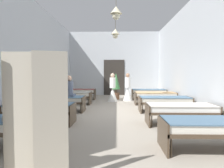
# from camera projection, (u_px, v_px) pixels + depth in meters

# --- Properties ---
(ground_plane) EXTENTS (6.68, 12.91, 0.10)m
(ground_plane) POSITION_uv_depth(u_px,v_px,m) (112.00, 113.00, 7.60)
(ground_plane) COLOR #9E9384
(room_shell) EXTENTS (6.48, 12.51, 4.30)m
(room_shell) POSITION_uv_depth(u_px,v_px,m) (113.00, 57.00, 8.82)
(room_shell) COLOR silver
(room_shell) RESTS_ON ground
(bed_left_row_0) EXTENTS (1.90, 0.84, 0.57)m
(bed_left_row_0) POSITION_uv_depth(u_px,v_px,m) (3.00, 125.00, 3.83)
(bed_left_row_0) COLOR #473828
(bed_left_row_0) RESTS_ON ground
(bed_right_row_0) EXTENTS (1.90, 0.84, 0.57)m
(bed_right_row_0) POSITION_uv_depth(u_px,v_px,m) (213.00, 127.00, 3.73)
(bed_right_row_0) COLOR #473828
(bed_right_row_0) RESTS_ON ground
(bed_left_row_1) EXTENTS (1.90, 0.84, 0.57)m
(bed_left_row_1) POSITION_uv_depth(u_px,v_px,m) (40.00, 108.00, 5.73)
(bed_left_row_1) COLOR #473828
(bed_left_row_1) RESTS_ON ground
(bed_right_row_1) EXTENTS (1.90, 0.84, 0.57)m
(bed_right_row_1) POSITION_uv_depth(u_px,v_px,m) (181.00, 109.00, 5.63)
(bed_right_row_1) COLOR #473828
(bed_right_row_1) RESTS_ON ground
(bed_left_row_2) EXTENTS (1.90, 0.84, 0.57)m
(bed_left_row_2) POSITION_uv_depth(u_px,v_px,m) (60.00, 100.00, 7.63)
(bed_left_row_2) COLOR #473828
(bed_left_row_2) RESTS_ON ground
(bed_right_row_2) EXTENTS (1.90, 0.84, 0.57)m
(bed_right_row_2) POSITION_uv_depth(u_px,v_px,m) (165.00, 100.00, 7.53)
(bed_right_row_2) COLOR #473828
(bed_right_row_2) RESTS_ON ground
(bed_left_row_3) EXTENTS (1.90, 0.84, 0.57)m
(bed_left_row_3) POSITION_uv_depth(u_px,v_px,m) (71.00, 95.00, 9.52)
(bed_left_row_3) COLOR #473828
(bed_left_row_3) RESTS_ON ground
(bed_right_row_3) EXTENTS (1.90, 0.84, 0.57)m
(bed_right_row_3) POSITION_uv_depth(u_px,v_px,m) (155.00, 95.00, 9.42)
(bed_right_row_3) COLOR #473828
(bed_right_row_3) RESTS_ON ground
(bed_left_row_4) EXTENTS (1.90, 0.84, 0.57)m
(bed_left_row_4) POSITION_uv_depth(u_px,v_px,m) (79.00, 91.00, 11.42)
(bed_left_row_4) COLOR #473828
(bed_left_row_4) RESTS_ON ground
(bed_right_row_4) EXTENTS (1.90, 0.84, 0.57)m
(bed_right_row_4) POSITION_uv_depth(u_px,v_px,m) (149.00, 92.00, 11.32)
(bed_right_row_4) COLOR #473828
(bed_right_row_4) RESTS_ON ground
(nurse_near_aisle) EXTENTS (0.52, 0.52, 1.49)m
(nurse_near_aisle) POSITION_uv_depth(u_px,v_px,m) (113.00, 91.00, 10.46)
(nurse_near_aisle) COLOR white
(nurse_near_aisle) RESTS_ON ground
(nurse_mid_aisle) EXTENTS (0.52, 0.52, 1.49)m
(nurse_mid_aisle) POSITION_uv_depth(u_px,v_px,m) (128.00, 91.00, 10.77)
(nurse_mid_aisle) COLOR white
(nurse_mid_aisle) RESTS_ON ground
(patient_seated_primary) EXTENTS (0.44, 0.44, 0.80)m
(patient_seated_primary) POSITION_uv_depth(u_px,v_px,m) (69.00, 89.00, 7.67)
(patient_seated_primary) COLOR #515B70
(patient_seated_primary) RESTS_ON bed_left_row_2
(patient_seated_secondary) EXTENTS (0.44, 0.44, 0.80)m
(patient_seated_secondary) POSITION_uv_depth(u_px,v_px,m) (20.00, 103.00, 3.78)
(patient_seated_secondary) COLOR slate
(patient_seated_secondary) RESTS_ON bed_left_row_0
(potted_plant) EXTENTS (0.47, 0.47, 1.49)m
(potted_plant) POSITION_uv_depth(u_px,v_px,m) (116.00, 84.00, 11.22)
(potted_plant) COLOR brown
(potted_plant) RESTS_ON ground
(privacy_screen) EXTENTS (1.25, 0.16, 1.70)m
(privacy_screen) POSITION_uv_depth(u_px,v_px,m) (18.00, 119.00, 2.51)
(privacy_screen) COLOR #BCB29E
(privacy_screen) RESTS_ON ground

